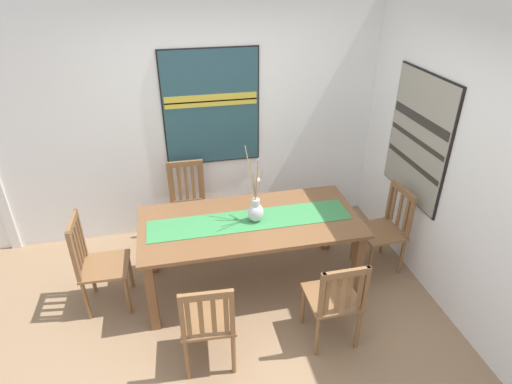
{
  "coord_description": "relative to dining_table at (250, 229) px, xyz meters",
  "views": [
    {
      "loc": [
        -0.54,
        -2.62,
        2.94
      ],
      "look_at": [
        0.16,
        0.61,
        1.07
      ],
      "focal_mm": 30.0,
      "sensor_mm": 36.0,
      "label": 1
    }
  ],
  "objects": [
    {
      "name": "table_runner",
      "position": [
        -0.0,
        0.0,
        0.1
      ],
      "size": [
        1.89,
        0.36,
        0.01
      ],
      "primitive_type": "cube",
      "color": "#388447",
      "rests_on": "dining_table"
    },
    {
      "name": "chair_1",
      "position": [
        -0.52,
        0.87,
        -0.16
      ],
      "size": [
        0.42,
        0.42,
        0.95
      ],
      "color": "brown",
      "rests_on": "ground_plane"
    },
    {
      "name": "chair_3",
      "position": [
        -1.41,
        0.02,
        -0.17
      ],
      "size": [
        0.43,
        0.43,
        0.96
      ],
      "color": "brown",
      "rests_on": "ground_plane"
    },
    {
      "name": "ground_plane",
      "position": [
        -0.11,
        -0.64,
        -0.67
      ],
      "size": [
        6.4,
        6.4,
        0.03
      ],
      "primitive_type": "cube",
      "color": "#8E7051"
    },
    {
      "name": "centerpiece_vase",
      "position": [
        0.05,
        -0.02,
        0.22
      ],
      "size": [
        0.15,
        0.29,
        0.71
      ],
      "color": "silver",
      "rests_on": "dining_table"
    },
    {
      "name": "chair_2",
      "position": [
        1.41,
        -0.01,
        -0.19
      ],
      "size": [
        0.45,
        0.45,
        0.91
      ],
      "color": "brown",
      "rests_on": "ground_plane"
    },
    {
      "name": "wall_back",
      "position": [
        -0.11,
        1.22,
        0.69
      ],
      "size": [
        6.4,
        0.12,
        2.7
      ],
      "primitive_type": "cube",
      "color": "white",
      "rests_on": "ground_plane"
    },
    {
      "name": "wall_side",
      "position": [
        1.75,
        -0.64,
        0.69
      ],
      "size": [
        0.12,
        6.4,
        2.7
      ],
      "primitive_type": "cube",
      "color": "white",
      "rests_on": "ground_plane"
    },
    {
      "name": "painting_on_back_wall",
      "position": [
        -0.18,
        1.15,
        0.82
      ],
      "size": [
        1.04,
        0.05,
        1.26
      ],
      "color": "black"
    },
    {
      "name": "painting_on_side_wall",
      "position": [
        1.68,
        0.13,
        0.72
      ],
      "size": [
        0.05,
        0.97,
        1.25
      ],
      "color": "black"
    },
    {
      "name": "chair_0",
      "position": [
        0.53,
        -0.86,
        -0.19
      ],
      "size": [
        0.42,
        0.42,
        0.87
      ],
      "color": "brown",
      "rests_on": "ground_plane"
    },
    {
      "name": "chair_4",
      "position": [
        -0.51,
        -0.87,
        -0.19
      ],
      "size": [
        0.44,
        0.44,
        0.87
      ],
      "color": "brown",
      "rests_on": "ground_plane"
    },
    {
      "name": "dining_table",
      "position": [
        0.0,
        0.0,
        0.0
      ],
      "size": [
        2.05,
        0.95,
        0.75
      ],
      "color": "brown",
      "rests_on": "ground_plane"
    }
  ]
}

